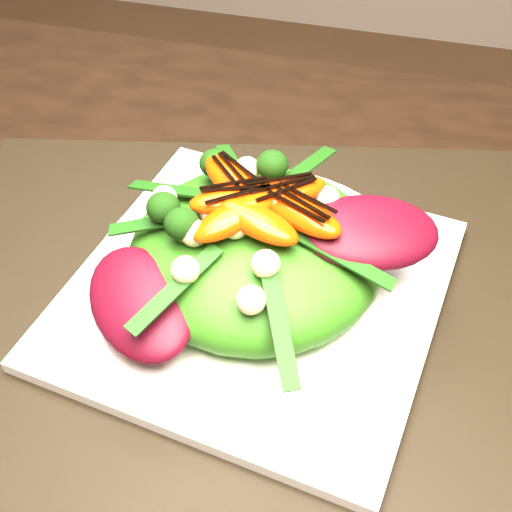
% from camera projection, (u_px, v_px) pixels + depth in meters
% --- Properties ---
extents(dining_table, '(1.60, 0.90, 0.75)m').
position_uv_depth(dining_table, '(102.00, 375.00, 0.50)').
color(dining_table, black).
rests_on(dining_table, floor).
extents(placemat, '(0.58, 0.49, 0.00)m').
position_uv_depth(placemat, '(256.00, 297.00, 0.53)').
color(placemat, black).
rests_on(placemat, dining_table).
extents(plate_base, '(0.30, 0.30, 0.01)m').
position_uv_depth(plate_base, '(256.00, 291.00, 0.52)').
color(plate_base, white).
rests_on(plate_base, placemat).
extents(salad_bowl, '(0.29, 0.29, 0.02)m').
position_uv_depth(salad_bowl, '(256.00, 278.00, 0.51)').
color(salad_bowl, white).
rests_on(salad_bowl, plate_base).
extents(lettuce_mound, '(0.23, 0.23, 0.06)m').
position_uv_depth(lettuce_mound, '(256.00, 252.00, 0.49)').
color(lettuce_mound, '#326E14').
rests_on(lettuce_mound, salad_bowl).
extents(radicchio_leaf, '(0.12, 0.10, 0.02)m').
position_uv_depth(radicchio_leaf, '(371.00, 232.00, 0.47)').
color(radicchio_leaf, '#400611').
rests_on(radicchio_leaf, lettuce_mound).
extents(orange_segment, '(0.07, 0.03, 0.02)m').
position_uv_depth(orange_segment, '(254.00, 193.00, 0.48)').
color(orange_segment, '#F23503').
rests_on(orange_segment, lettuce_mound).
extents(broccoli_floret, '(0.04, 0.04, 0.03)m').
position_uv_depth(broccoli_floret, '(170.00, 178.00, 0.50)').
color(broccoli_floret, black).
rests_on(broccoli_floret, lettuce_mound).
extents(macadamia_nut, '(0.02, 0.02, 0.02)m').
position_uv_depth(macadamia_nut, '(271.00, 280.00, 0.43)').
color(macadamia_nut, '#C9C38E').
rests_on(macadamia_nut, lettuce_mound).
extents(balsamic_drizzle, '(0.04, 0.01, 0.00)m').
position_uv_depth(balsamic_drizzle, '(254.00, 183.00, 0.47)').
color(balsamic_drizzle, black).
rests_on(balsamic_drizzle, orange_segment).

